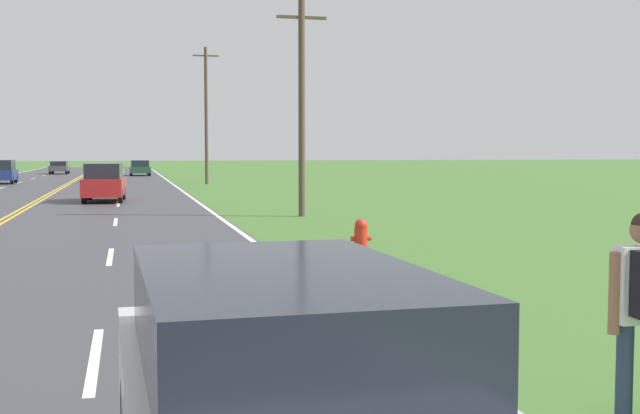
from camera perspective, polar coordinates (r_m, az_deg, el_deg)
fire_hydrant at (r=18.07m, az=2.93°, el=-2.13°), size 0.46×0.30×0.83m
utility_pole_midground at (r=28.86m, az=-1.31°, el=7.26°), size 1.80×0.24×7.69m
utility_pole_far at (r=57.87m, az=-8.09°, el=6.58°), size 1.80×0.24×9.69m
car_silver_suv_nearest at (r=4.96m, az=-2.74°, el=-13.17°), size 1.95×3.98×1.66m
car_red_suv_mid_near at (r=38.59m, az=-15.10°, el=1.76°), size 1.96×4.52×1.79m
car_dark_blue_hatchback_mid_far at (r=62.12m, az=-21.74°, el=2.37°), size 1.98×3.71×1.72m
car_dark_green_sedan_receding at (r=79.00m, az=-12.69°, el=2.74°), size 1.96×4.35×1.47m
car_dark_grey_sedan_distant at (r=86.64m, az=-18.05°, el=2.71°), size 1.87×3.97×1.32m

